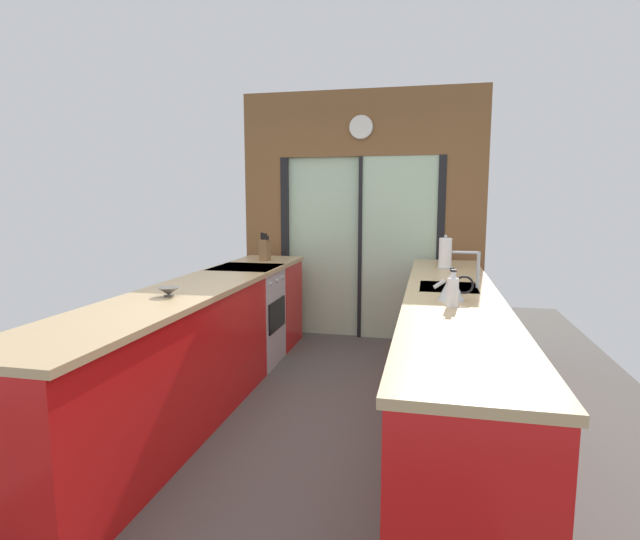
% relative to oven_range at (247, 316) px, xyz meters
% --- Properties ---
extents(ground_plane, '(5.04, 7.60, 0.02)m').
position_rel_oven_range_xyz_m(ground_plane, '(0.91, -0.65, -0.47)').
color(ground_plane, '#4C4742').
extents(back_wall_unit, '(2.64, 0.12, 2.70)m').
position_rel_oven_range_xyz_m(back_wall_unit, '(0.91, 1.15, 1.07)').
color(back_wall_unit, brown).
rests_on(back_wall_unit, ground_plane).
extents(left_counter_run, '(0.62, 3.80, 0.92)m').
position_rel_oven_range_xyz_m(left_counter_run, '(-0.00, -1.12, 0.01)').
color(left_counter_run, red).
rests_on(left_counter_run, ground_plane).
extents(right_counter_run, '(0.62, 3.80, 0.92)m').
position_rel_oven_range_xyz_m(right_counter_run, '(1.82, -0.95, 0.01)').
color(right_counter_run, red).
rests_on(right_counter_run, ground_plane).
extents(sink_faucet, '(0.19, 0.02, 0.26)m').
position_rel_oven_range_xyz_m(sink_faucet, '(1.97, -0.70, 0.64)').
color(sink_faucet, '#B7BABC').
rests_on(sink_faucet, right_counter_run).
extents(oven_range, '(0.60, 0.60, 0.92)m').
position_rel_oven_range_xyz_m(oven_range, '(0.00, 0.00, 0.00)').
color(oven_range, '#B7BABC').
rests_on(oven_range, ground_plane).
extents(mixing_bowl, '(0.15, 0.15, 0.06)m').
position_rel_oven_range_xyz_m(mixing_bowl, '(0.02, -1.46, 0.50)').
color(mixing_bowl, '#514C47').
rests_on(mixing_bowl, left_counter_run).
extents(knife_block, '(0.09, 0.14, 0.29)m').
position_rel_oven_range_xyz_m(knife_block, '(0.02, 0.49, 0.58)').
color(knife_block, brown).
rests_on(knife_block, left_counter_run).
extents(kettle, '(0.25, 0.16, 0.21)m').
position_rel_oven_range_xyz_m(kettle, '(1.80, -1.20, 0.56)').
color(kettle, '#B7BABC').
rests_on(kettle, right_counter_run).
extents(soap_bottle, '(0.07, 0.07, 0.22)m').
position_rel_oven_range_xyz_m(soap_bottle, '(1.80, -1.40, 0.56)').
color(soap_bottle, silver).
rests_on(soap_bottle, right_counter_run).
extents(paper_towel_roll, '(0.13, 0.13, 0.30)m').
position_rel_oven_range_xyz_m(paper_towel_roll, '(1.80, 0.30, 0.60)').
color(paper_towel_roll, '#B7BABC').
rests_on(paper_towel_roll, right_counter_run).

